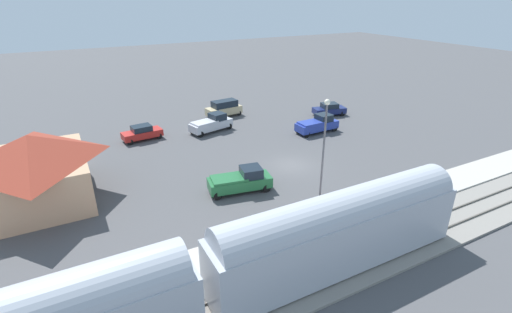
{
  "coord_description": "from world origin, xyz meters",
  "views": [
    {
      "loc": [
        -28.18,
        19.0,
        15.88
      ],
      "look_at": [
        1.54,
        3.18,
        1.0
      ],
      "focal_mm": 26.2,
      "sensor_mm": 36.0,
      "label": 1
    }
  ],
  "objects_px": {
    "station_building": "(35,167)",
    "light_pole_near_platform": "(324,142)",
    "pickup_silver": "(212,123)",
    "pickup_green": "(241,180)",
    "pedestrian_on_platform": "(418,180)",
    "sedan_navy": "(329,109)",
    "sedan_red": "(142,133)",
    "pickup_blue": "(318,124)",
    "suv_tan": "(224,108)"
  },
  "relations": [
    {
      "from": "pickup_silver",
      "to": "pickup_green",
      "type": "bearing_deg",
      "value": 167.35
    },
    {
      "from": "light_pole_near_platform",
      "to": "sedan_red",
      "type": "bearing_deg",
      "value": 24.32
    },
    {
      "from": "pickup_green",
      "to": "pickup_silver",
      "type": "xyz_separation_m",
      "value": [
        15.44,
        -3.47,
        0.0
      ]
    },
    {
      "from": "pedestrian_on_platform",
      "to": "pickup_silver",
      "type": "relative_size",
      "value": 0.3
    },
    {
      "from": "pickup_green",
      "to": "light_pole_near_platform",
      "type": "bearing_deg",
      "value": -134.77
    },
    {
      "from": "sedan_navy",
      "to": "pickup_silver",
      "type": "bearing_deg",
      "value": 84.53
    },
    {
      "from": "pickup_blue",
      "to": "pickup_silver",
      "type": "xyz_separation_m",
      "value": [
        6.41,
        11.38,
        0.0
      ]
    },
    {
      "from": "suv_tan",
      "to": "sedan_red",
      "type": "bearing_deg",
      "value": 107.71
    },
    {
      "from": "pickup_green",
      "to": "station_building",
      "type": "bearing_deg",
      "value": 67.19
    },
    {
      "from": "pickup_silver",
      "to": "station_building",
      "type": "bearing_deg",
      "value": 115.75
    },
    {
      "from": "station_building",
      "to": "pickup_green",
      "type": "relative_size",
      "value": 1.83
    },
    {
      "from": "pickup_green",
      "to": "pickup_silver",
      "type": "height_order",
      "value": "same"
    },
    {
      "from": "pickup_blue",
      "to": "sedan_red",
      "type": "xyz_separation_m",
      "value": [
        7.47,
        19.64,
        -0.15
      ]
    },
    {
      "from": "sedan_navy",
      "to": "pedestrian_on_platform",
      "type": "bearing_deg",
      "value": 160.97
    },
    {
      "from": "sedan_navy",
      "to": "sedan_red",
      "type": "bearing_deg",
      "value": 83.92
    },
    {
      "from": "pickup_blue",
      "to": "sedan_navy",
      "type": "height_order",
      "value": "pickup_blue"
    },
    {
      "from": "sedan_red",
      "to": "light_pole_near_platform",
      "type": "xyz_separation_m",
      "value": [
        -21.29,
        -9.62,
        4.52
      ]
    },
    {
      "from": "station_building",
      "to": "sedan_navy",
      "type": "height_order",
      "value": "station_building"
    },
    {
      "from": "sedan_red",
      "to": "light_pole_near_platform",
      "type": "height_order",
      "value": "light_pole_near_platform"
    },
    {
      "from": "sedan_red",
      "to": "pickup_green",
      "type": "bearing_deg",
      "value": -163.81
    },
    {
      "from": "pickup_blue",
      "to": "sedan_red",
      "type": "height_order",
      "value": "pickup_blue"
    },
    {
      "from": "suv_tan",
      "to": "sedan_navy",
      "type": "height_order",
      "value": "suv_tan"
    },
    {
      "from": "station_building",
      "to": "pickup_blue",
      "type": "bearing_deg",
      "value": -85.03
    },
    {
      "from": "pickup_green",
      "to": "suv_tan",
      "type": "bearing_deg",
      "value": -19.69
    },
    {
      "from": "suv_tan",
      "to": "pickup_blue",
      "type": "distance_m",
      "value": 13.62
    },
    {
      "from": "station_building",
      "to": "sedan_navy",
      "type": "xyz_separation_m",
      "value": [
        7.41,
        -35.67,
        -2.12
      ]
    },
    {
      "from": "pickup_blue",
      "to": "pickup_green",
      "type": "distance_m",
      "value": 17.38
    },
    {
      "from": "light_pole_near_platform",
      "to": "station_building",
      "type": "bearing_deg",
      "value": 60.84
    },
    {
      "from": "sedan_red",
      "to": "pickup_silver",
      "type": "relative_size",
      "value": 0.82
    },
    {
      "from": "station_building",
      "to": "sedan_navy",
      "type": "distance_m",
      "value": 36.49
    },
    {
      "from": "sedan_red",
      "to": "pickup_green",
      "type": "height_order",
      "value": "pickup_green"
    },
    {
      "from": "station_building",
      "to": "pickup_green",
      "type": "height_order",
      "value": "station_building"
    },
    {
      "from": "pickup_blue",
      "to": "pickup_green",
      "type": "xyz_separation_m",
      "value": [
        -9.03,
        14.85,
        0.0
      ]
    },
    {
      "from": "pickup_silver",
      "to": "suv_tan",
      "type": "bearing_deg",
      "value": -37.83
    },
    {
      "from": "station_building",
      "to": "light_pole_near_platform",
      "type": "height_order",
      "value": "light_pole_near_platform"
    },
    {
      "from": "pickup_silver",
      "to": "sedan_navy",
      "type": "bearing_deg",
      "value": -95.47
    },
    {
      "from": "station_building",
      "to": "suv_tan",
      "type": "xyz_separation_m",
      "value": [
        13.94,
        -22.53,
        -1.85
      ]
    },
    {
      "from": "pedestrian_on_platform",
      "to": "sedan_red",
      "type": "xyz_separation_m",
      "value": [
        23.9,
        17.89,
        -0.4
      ]
    },
    {
      "from": "suv_tan",
      "to": "sedan_navy",
      "type": "xyz_separation_m",
      "value": [
        -6.54,
        -13.13,
        -0.27
      ]
    },
    {
      "from": "pedestrian_on_platform",
      "to": "sedan_navy",
      "type": "xyz_separation_m",
      "value": [
        21.22,
        -7.32,
        -0.4
      ]
    },
    {
      "from": "pickup_green",
      "to": "sedan_red",
      "type": "bearing_deg",
      "value": 16.19
    },
    {
      "from": "suv_tan",
      "to": "pickup_silver",
      "type": "xyz_separation_m",
      "value": [
        -4.92,
        3.82,
        -0.12
      ]
    },
    {
      "from": "pedestrian_on_platform",
      "to": "sedan_red",
      "type": "bearing_deg",
      "value": 36.81
    },
    {
      "from": "sedan_red",
      "to": "sedan_navy",
      "type": "bearing_deg",
      "value": -96.08
    },
    {
      "from": "pedestrian_on_platform",
      "to": "pickup_blue",
      "type": "xyz_separation_m",
      "value": [
        16.43,
        -1.75,
        -0.25
      ]
    },
    {
      "from": "station_building",
      "to": "light_pole_near_platform",
      "type": "xyz_separation_m",
      "value": [
        -11.2,
        -20.08,
        2.4
      ]
    },
    {
      "from": "light_pole_near_platform",
      "to": "pickup_silver",
      "type": "bearing_deg",
      "value": 3.85
    },
    {
      "from": "station_building",
      "to": "pickup_green",
      "type": "xyz_separation_m",
      "value": [
        -6.41,
        -15.25,
        -1.97
      ]
    },
    {
      "from": "pedestrian_on_platform",
      "to": "sedan_red",
      "type": "height_order",
      "value": "pedestrian_on_platform"
    },
    {
      "from": "station_building",
      "to": "sedan_red",
      "type": "distance_m",
      "value": 14.68
    }
  ]
}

